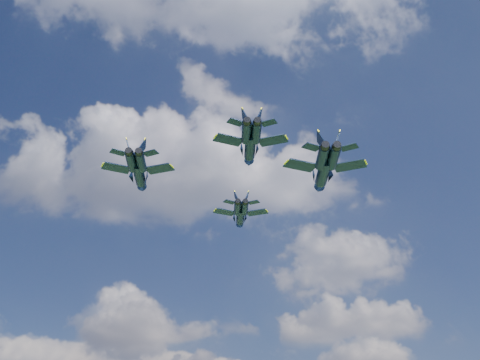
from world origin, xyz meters
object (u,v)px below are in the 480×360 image
Objects in this scene: jet_left at (139,175)px; jet_slot at (250,148)px; jet_lead at (240,217)px; jet_right at (323,173)px.

jet_left is 1.13× the size of jet_slot.
jet_right is at bearing -50.33° from jet_lead.
jet_lead is at bearing 39.07° from jet_left.
jet_left reaches higher than jet_lead.
jet_left is 23.94m from jet_slot.
jet_slot is at bearing -132.41° from jet_right.
jet_right is at bearing 46.50° from jet_slot.
jet_lead is 0.75× the size of jet_right.
jet_lead is at bearing 131.16° from jet_right.
jet_left is at bearing 140.43° from jet_slot.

